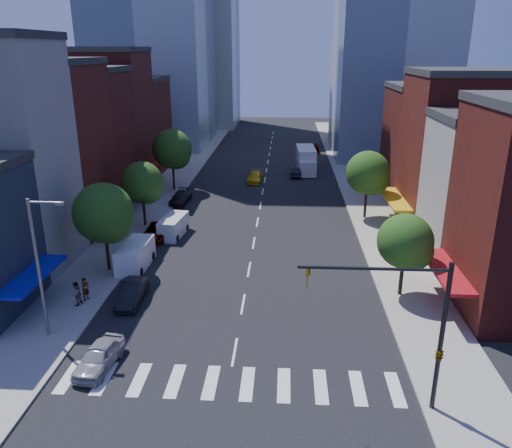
{
  "coord_description": "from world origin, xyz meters",
  "views": [
    {
      "loc": [
        2.85,
        -25.77,
        17.31
      ],
      "look_at": [
        0.74,
        9.2,
        5.0
      ],
      "focal_mm": 35.0,
      "sensor_mm": 36.0,
      "label": 1
    }
  ],
  "objects_px": {
    "parked_car_front": "(99,357)",
    "pedestrian_far": "(76,294)",
    "traffic_car_far": "(313,148)",
    "pedestrian_near": "(85,289)",
    "cargo_van_far": "(173,227)",
    "taxi": "(255,177)",
    "traffic_car_oncoming": "(297,172)",
    "cargo_van_near": "(135,256)",
    "parked_car_third": "(156,232)",
    "parked_car_rear": "(181,198)",
    "parked_car_second": "(132,292)",
    "box_truck": "(306,160)"
  },
  "relations": [
    {
      "from": "parked_car_third",
      "to": "traffic_car_far",
      "type": "height_order",
      "value": "traffic_car_far"
    },
    {
      "from": "taxi",
      "to": "cargo_van_far",
      "type": "bearing_deg",
      "value": -103.76
    },
    {
      "from": "parked_car_front",
      "to": "parked_car_rear",
      "type": "relative_size",
      "value": 0.9
    },
    {
      "from": "taxi",
      "to": "traffic_car_oncoming",
      "type": "distance_m",
      "value": 6.72
    },
    {
      "from": "taxi",
      "to": "cargo_van_near",
      "type": "bearing_deg",
      "value": -102.2
    },
    {
      "from": "parked_car_rear",
      "to": "taxi",
      "type": "relative_size",
      "value": 1.02
    },
    {
      "from": "parked_car_second",
      "to": "parked_car_third",
      "type": "distance_m",
      "value": 12.93
    },
    {
      "from": "cargo_van_far",
      "to": "traffic_car_far",
      "type": "xyz_separation_m",
      "value": [
        15.7,
        43.17,
        -0.13
      ]
    },
    {
      "from": "parked_car_second",
      "to": "pedestrian_near",
      "type": "distance_m",
      "value": 3.33
    },
    {
      "from": "cargo_van_far",
      "to": "box_truck",
      "type": "xyz_separation_m",
      "value": [
        13.88,
        28.29,
        0.69
      ]
    },
    {
      "from": "cargo_van_far",
      "to": "traffic_car_oncoming",
      "type": "relative_size",
      "value": 1.13
    },
    {
      "from": "parked_car_second",
      "to": "parked_car_rear",
      "type": "relative_size",
      "value": 0.96
    },
    {
      "from": "parked_car_second",
      "to": "cargo_van_near",
      "type": "bearing_deg",
      "value": 101.1
    },
    {
      "from": "parked_car_third",
      "to": "traffic_car_far",
      "type": "xyz_separation_m",
      "value": [
        17.21,
        43.85,
        0.15
      ]
    },
    {
      "from": "parked_car_front",
      "to": "pedestrian_near",
      "type": "height_order",
      "value": "pedestrian_near"
    },
    {
      "from": "traffic_car_oncoming",
      "to": "pedestrian_near",
      "type": "relative_size",
      "value": 2.42
    },
    {
      "from": "traffic_car_oncoming",
      "to": "traffic_car_far",
      "type": "distance_m",
      "value": 18.55
    },
    {
      "from": "taxi",
      "to": "pedestrian_near",
      "type": "xyz_separation_m",
      "value": [
        -10.06,
        -35.23,
        0.34
      ]
    },
    {
      "from": "parked_car_front",
      "to": "pedestrian_near",
      "type": "distance_m",
      "value": 8.61
    },
    {
      "from": "cargo_van_far",
      "to": "taxi",
      "type": "distance_m",
      "value": 22.55
    },
    {
      "from": "parked_car_second",
      "to": "traffic_car_far",
      "type": "bearing_deg",
      "value": 71.59
    },
    {
      "from": "parked_car_third",
      "to": "cargo_van_near",
      "type": "distance_m",
      "value": 7.0
    },
    {
      "from": "cargo_van_near",
      "to": "traffic_car_far",
      "type": "xyz_separation_m",
      "value": [
        17.22,
        50.84,
        -0.23
      ]
    },
    {
      "from": "taxi",
      "to": "traffic_car_far",
      "type": "height_order",
      "value": "traffic_car_far"
    },
    {
      "from": "parked_car_rear",
      "to": "taxi",
      "type": "bearing_deg",
      "value": 56.46
    },
    {
      "from": "parked_car_second",
      "to": "traffic_car_far",
      "type": "distance_m",
      "value": 58.85
    },
    {
      "from": "parked_car_front",
      "to": "parked_car_rear",
      "type": "height_order",
      "value": "parked_car_front"
    },
    {
      "from": "cargo_van_near",
      "to": "taxi",
      "type": "height_order",
      "value": "cargo_van_near"
    },
    {
      "from": "pedestrian_near",
      "to": "pedestrian_far",
      "type": "xyz_separation_m",
      "value": [
        -0.36,
        -0.81,
        0.02
      ]
    },
    {
      "from": "parked_car_front",
      "to": "parked_car_rear",
      "type": "distance_m",
      "value": 32.44
    },
    {
      "from": "traffic_car_far",
      "to": "pedestrian_near",
      "type": "distance_m",
      "value": 59.98
    },
    {
      "from": "parked_car_second",
      "to": "pedestrian_near",
      "type": "xyz_separation_m",
      "value": [
        -3.31,
        -0.17,
        0.27
      ]
    },
    {
      "from": "cargo_van_near",
      "to": "traffic_car_oncoming",
      "type": "bearing_deg",
      "value": 68.43
    },
    {
      "from": "parked_car_front",
      "to": "parked_car_third",
      "type": "relative_size",
      "value": 0.87
    },
    {
      "from": "parked_car_third",
      "to": "box_truck",
      "type": "relative_size",
      "value": 0.55
    },
    {
      "from": "parked_car_front",
      "to": "cargo_van_near",
      "type": "bearing_deg",
      "value": 105.11
    },
    {
      "from": "parked_car_front",
      "to": "traffic_car_far",
      "type": "distance_m",
      "value": 66.38
    },
    {
      "from": "traffic_car_far",
      "to": "pedestrian_near",
      "type": "relative_size",
      "value": 2.81
    },
    {
      "from": "parked_car_front",
      "to": "cargo_van_near",
      "type": "xyz_separation_m",
      "value": [
        -1.93,
        13.75,
        0.33
      ]
    },
    {
      "from": "parked_car_rear",
      "to": "parked_car_third",
      "type": "bearing_deg",
      "value": -85.73
    },
    {
      "from": "cargo_van_near",
      "to": "pedestrian_near",
      "type": "relative_size",
      "value": 2.94
    },
    {
      "from": "cargo_van_far",
      "to": "box_truck",
      "type": "bearing_deg",
      "value": 70.59
    },
    {
      "from": "traffic_car_far",
      "to": "parked_car_front",
      "type": "bearing_deg",
      "value": 73.17
    },
    {
      "from": "cargo_van_near",
      "to": "traffic_car_far",
      "type": "bearing_deg",
      "value": 73.02
    },
    {
      "from": "cargo_van_near",
      "to": "traffic_car_oncoming",
      "type": "xyz_separation_m",
      "value": [
        14.02,
        32.57,
        -0.37
      ]
    },
    {
      "from": "pedestrian_far",
      "to": "taxi",
      "type": "bearing_deg",
      "value": -175.18
    },
    {
      "from": "parked_car_third",
      "to": "traffic_car_oncoming",
      "type": "xyz_separation_m",
      "value": [
        14.02,
        25.58,
        0.02
      ]
    },
    {
      "from": "parked_car_front",
      "to": "pedestrian_far",
      "type": "distance_m",
      "value": 8.07
    },
    {
      "from": "cargo_van_near",
      "to": "traffic_car_oncoming",
      "type": "distance_m",
      "value": 35.46
    },
    {
      "from": "parked_car_rear",
      "to": "pedestrian_far",
      "type": "height_order",
      "value": "pedestrian_far"
    }
  ]
}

